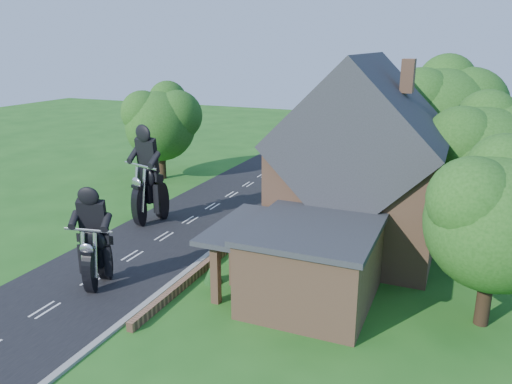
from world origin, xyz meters
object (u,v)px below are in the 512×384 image
at_px(motorcycle_follow, 151,208).
at_px(house, 360,169).
at_px(garden_wall, 246,232).
at_px(annex, 309,262).
at_px(motorcycle_lead, 98,272).

bearing_deg(motorcycle_follow, house, -157.69).
height_order(garden_wall, house, house).
height_order(garden_wall, motorcycle_follow, motorcycle_follow).
xyz_separation_m(garden_wall, motorcycle_follow, (-6.34, -0.27, 0.72)).
height_order(annex, motorcycle_follow, annex).
height_order(garden_wall, annex, annex).
relative_size(house, motorcycle_follow, 5.18).
relative_size(garden_wall, annex, 3.12).
distance_m(annex, motorcycle_follow, 13.16).
bearing_deg(motorcycle_lead, annex, -175.27).
height_order(annex, motorcycle_lead, annex).
distance_m(garden_wall, motorcycle_lead, 9.16).
bearing_deg(motorcycle_follow, motorcycle_lead, 124.94).
relative_size(house, annex, 1.45).
height_order(motorcycle_lead, motorcycle_follow, motorcycle_follow).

